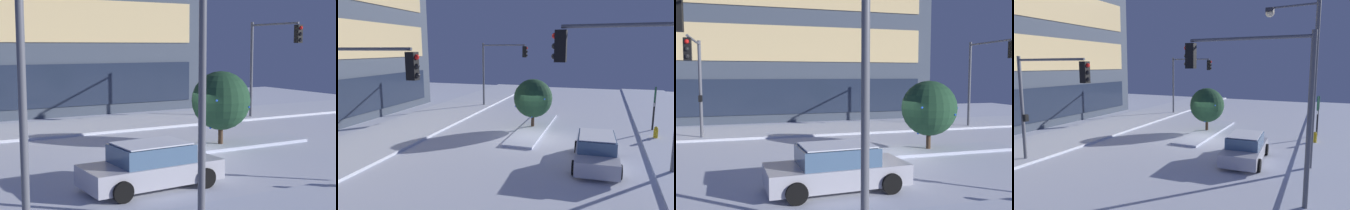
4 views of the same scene
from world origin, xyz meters
TOP-DOWN VIEW (x-y plane):
  - ground at (0.00, 0.00)m, footprint 52.00×52.00m
  - curb_strip_far at (0.00, 8.90)m, footprint 52.00×5.20m
  - median_strip at (2.16, 0.52)m, footprint 9.00×1.80m
  - car_near at (-3.49, -3.78)m, footprint 4.73×2.28m
  - traffic_light_corner_far_right at (9.10, 5.35)m, footprint 0.32×4.44m
  - traffic_light_corner_far_left at (-8.71, 5.16)m, footprint 0.32×4.91m
  - street_lamp_arched at (-3.58, -6.42)m, footprint 0.70×2.58m
  - decorated_tree_median at (2.31, 0.66)m, footprint 2.67×2.67m

SIDE VIEW (x-z plane):
  - ground at x=0.00m, z-range 0.00..0.00m
  - curb_strip_far at x=0.00m, z-range 0.00..0.14m
  - median_strip at x=2.16m, z-range 0.00..0.14m
  - car_near at x=-3.49m, z-range -0.04..1.46m
  - decorated_tree_median at x=2.31m, z-range 0.39..3.85m
  - traffic_light_corner_far_left at x=-8.71m, z-range 1.11..6.79m
  - traffic_light_corner_far_right at x=9.10m, z-range 1.20..7.25m
  - street_lamp_arched at x=-3.58m, z-range 1.18..9.40m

